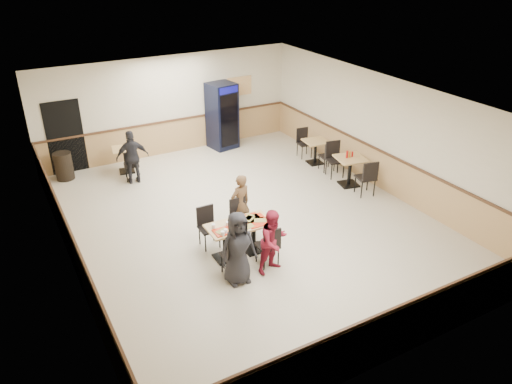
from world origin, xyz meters
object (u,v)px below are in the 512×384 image
back_table (125,156)px  main_table (239,234)px  diner_man_opposite (240,204)px  diner_woman_left (238,248)px  lone_diner (133,157)px  side_table_near (350,167)px  trash_bin (64,166)px  diner_woman_right (274,241)px  pepsi_cooler (222,116)px  side_table_far (316,148)px

back_table → main_table: bearing=-80.5°
main_table → diner_man_opposite: bearing=62.1°
diner_woman_left → lone_diner: size_ratio=1.01×
main_table → side_table_near: side_table_near is taller
diner_man_opposite → trash_bin: 5.74m
diner_woman_right → trash_bin: bearing=101.2°
diner_man_opposite → trash_bin: diner_man_opposite is taller
lone_diner → diner_woman_left: bearing=101.9°
diner_man_opposite → pepsi_cooler: bearing=-121.8°
side_table_near → lone_diner: bearing=149.2°
main_table → diner_woman_right: diner_woman_right is taller
diner_man_opposite → side_table_near: (3.70, 0.72, -0.17)m
side_table_near → pepsi_cooler: pepsi_cooler is taller
diner_woman_right → pepsi_cooler: 6.91m
side_table_far → trash_bin: trash_bin is taller
diner_woman_right → pepsi_cooler: (2.05, 6.59, 0.36)m
main_table → trash_bin: 6.24m
main_table → side_table_near: 4.43m
diner_woman_left → back_table: diner_woman_left is taller
diner_woman_left → pepsi_cooler: bearing=68.5°
diner_woman_left → lone_diner: 5.38m
main_table → diner_man_opposite: (0.45, 0.82, 0.22)m
diner_woman_left → diner_man_opposite: bearing=62.8°
back_table → trash_bin: bearing=168.0°
diner_woman_right → back_table: (-1.22, 6.19, -0.20)m
diner_woman_left → side_table_far: bearing=42.7°
diner_woman_left → side_table_far: size_ratio=2.04×
side_table_near → back_table: 6.33m
diner_woman_right → side_table_near: size_ratio=1.53×
diner_woman_left → pepsi_cooler: 7.16m
side_table_far → pepsi_cooler: pepsi_cooler is taller
diner_woman_right → back_table: size_ratio=1.74×
pepsi_cooler → trash_bin: 4.96m
back_table → trash_bin: size_ratio=1.01×
diner_man_opposite → back_table: (-1.35, 4.54, -0.23)m
diner_man_opposite → side_table_far: 4.46m
side_table_far → trash_bin: bearing=159.7°
diner_man_opposite → diner_woman_right: bearing=75.1°
diner_woman_left → side_table_far: (4.66, 4.04, -0.28)m
main_table → diner_woman_left: (-0.45, -0.82, 0.27)m
side_table_far → pepsi_cooler: 3.18m
diner_woman_left → side_table_far: diner_woman_left is taller
diner_woman_right → diner_man_opposite: diner_man_opposite is taller
pepsi_cooler → diner_woman_left: bearing=-122.6°
trash_bin → diner_woman_left: bearing=-72.3°
diner_woman_right → pepsi_cooler: pepsi_cooler is taller
diner_woman_right → back_table: 6.31m
pepsi_cooler → trash_bin: bearing=171.3°
lone_diner → side_table_near: 5.87m
side_table_far → diner_man_opposite: bearing=-147.5°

